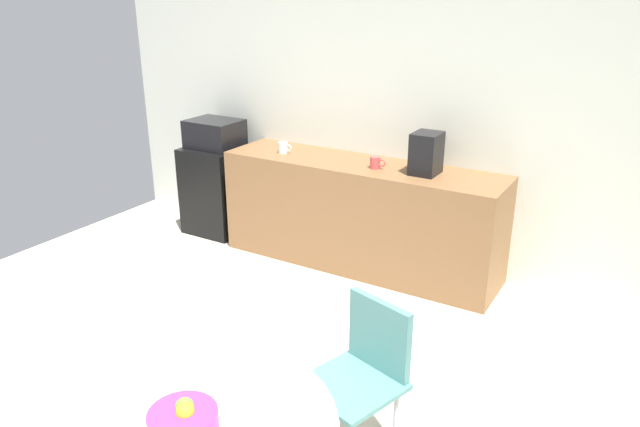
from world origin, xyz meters
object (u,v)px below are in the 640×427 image
Objects in this scene: fruit_bowl at (183,419)px; mug_green at (376,163)px; mug_white at (283,148)px; coffee_maker at (426,153)px; chair_teal at (366,362)px; mini_fridge at (218,189)px; microwave at (215,134)px.

fruit_bowl is 2.93m from mug_green.
mug_white is 1.28m from coffee_maker.
chair_teal is at bearing 74.97° from fruit_bowl.
coffee_maker is (-0.49, 1.95, 0.54)m from chair_teal.
mini_fridge is at bearing 142.90° from chair_teal.
fruit_bowl is at bearing -51.60° from mini_fridge.
microwave is 1.70m from mug_green.
mini_fridge is 6.43× the size of mug_white.
microwave is 2.09m from coffee_maker.
mug_white is 1.00× the size of mug_green.
coffee_maker is at bearing 104.19° from chair_teal.
mini_fridge is at bearing 0.00° from microwave.
fruit_bowl is at bearing -77.74° from mug_green.
microwave is 1.50× the size of coffee_maker.
mug_green is 0.41m from coffee_maker.
mug_white is at bearing -3.94° from mini_fridge.
microwave is at bearing 177.65° from mug_green.
microwave is (-0.00, 0.00, 0.54)m from mini_fridge.
coffee_maker is at bearing 94.53° from fruit_bowl.
fruit_bowl is 3.25m from mug_white.
mug_green is (-0.62, 2.86, 0.19)m from fruit_bowl.
mini_fridge is 0.97m from mug_white.
chair_teal is 2.63m from mug_white.
coffee_maker reaches higher than mug_green.
mini_fridge is 1.73× the size of microwave.
mug_white is (0.81, -0.06, -0.01)m from microwave.
mug_white is at bearing -3.94° from microwave.
fruit_bowl is at bearing -62.28° from mug_white.
fruit_bowl is 2.01× the size of mug_green.
mini_fridge is 1.78m from mug_green.
microwave is at bearing 128.40° from fruit_bowl.
mug_green is at bearing -2.35° from microwave.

